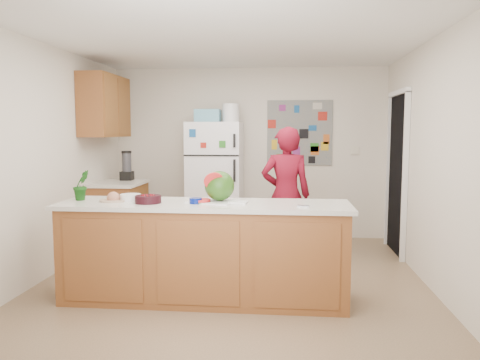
# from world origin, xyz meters

# --- Properties ---
(floor) EXTENTS (4.00, 4.50, 0.02)m
(floor) POSITION_xyz_m (0.00, 0.00, -0.01)
(floor) COLOR brown
(floor) RESTS_ON ground
(wall_back) EXTENTS (4.00, 0.02, 2.50)m
(wall_back) POSITION_xyz_m (0.00, 2.26, 1.25)
(wall_back) COLOR beige
(wall_back) RESTS_ON ground
(wall_left) EXTENTS (0.02, 4.50, 2.50)m
(wall_left) POSITION_xyz_m (-2.01, 0.00, 1.25)
(wall_left) COLOR beige
(wall_left) RESTS_ON ground
(wall_right) EXTENTS (0.02, 4.50, 2.50)m
(wall_right) POSITION_xyz_m (2.01, 0.00, 1.25)
(wall_right) COLOR beige
(wall_right) RESTS_ON ground
(ceiling) EXTENTS (4.00, 4.50, 0.02)m
(ceiling) POSITION_xyz_m (0.00, 0.00, 2.51)
(ceiling) COLOR white
(ceiling) RESTS_ON wall_back
(doorway) EXTENTS (0.03, 0.85, 2.04)m
(doorway) POSITION_xyz_m (1.99, 1.45, 1.02)
(doorway) COLOR black
(doorway) RESTS_ON ground
(peninsula_base) EXTENTS (2.60, 0.62, 0.88)m
(peninsula_base) POSITION_xyz_m (-0.20, -0.50, 0.44)
(peninsula_base) COLOR brown
(peninsula_base) RESTS_ON floor
(peninsula_top) EXTENTS (2.68, 0.70, 0.04)m
(peninsula_top) POSITION_xyz_m (-0.20, -0.50, 0.90)
(peninsula_top) COLOR silver
(peninsula_top) RESTS_ON peninsula_base
(side_counter_base) EXTENTS (0.60, 0.80, 0.86)m
(side_counter_base) POSITION_xyz_m (-1.69, 1.35, 0.43)
(side_counter_base) COLOR brown
(side_counter_base) RESTS_ON floor
(side_counter_top) EXTENTS (0.64, 0.84, 0.04)m
(side_counter_top) POSITION_xyz_m (-1.69, 1.35, 0.88)
(side_counter_top) COLOR silver
(side_counter_top) RESTS_ON side_counter_base
(upper_cabinets) EXTENTS (0.35, 1.00, 0.80)m
(upper_cabinets) POSITION_xyz_m (-1.82, 1.30, 1.90)
(upper_cabinets) COLOR brown
(upper_cabinets) RESTS_ON wall_left
(refrigerator) EXTENTS (0.75, 0.70, 1.70)m
(refrigerator) POSITION_xyz_m (-0.45, 1.88, 0.85)
(refrigerator) COLOR silver
(refrigerator) RESTS_ON floor
(fridge_top_bin) EXTENTS (0.35, 0.28, 0.18)m
(fridge_top_bin) POSITION_xyz_m (-0.55, 1.88, 1.79)
(fridge_top_bin) COLOR #5999B2
(fridge_top_bin) RESTS_ON refrigerator
(photo_collage) EXTENTS (0.95, 0.01, 0.95)m
(photo_collage) POSITION_xyz_m (0.75, 2.24, 1.55)
(photo_collage) COLOR slate
(photo_collage) RESTS_ON wall_back
(person) EXTENTS (0.62, 0.43, 1.63)m
(person) POSITION_xyz_m (0.55, 0.88, 0.81)
(person) COLOR maroon
(person) RESTS_ON floor
(blender_appliance) EXTENTS (0.13, 0.13, 0.38)m
(blender_appliance) POSITION_xyz_m (-1.64, 1.57, 1.09)
(blender_appliance) COLOR black
(blender_appliance) RESTS_ON side_counter_top
(cutting_board) EXTENTS (0.50, 0.43, 0.01)m
(cutting_board) POSITION_xyz_m (-0.12, -0.46, 0.93)
(cutting_board) COLOR white
(cutting_board) RESTS_ON peninsula_top
(watermelon) EXTENTS (0.28, 0.28, 0.28)m
(watermelon) POSITION_xyz_m (-0.06, -0.44, 1.07)
(watermelon) COLOR #1A5812
(watermelon) RESTS_ON cutting_board
(watermelon_slice) EXTENTS (0.18, 0.18, 0.02)m
(watermelon_slice) POSITION_xyz_m (-0.23, -0.51, 0.94)
(watermelon_slice) COLOR #B9362A
(watermelon_slice) RESTS_ON cutting_board
(cherry_bowl) EXTENTS (0.24, 0.24, 0.07)m
(cherry_bowl) POSITION_xyz_m (-0.70, -0.57, 0.96)
(cherry_bowl) COLOR black
(cherry_bowl) RESTS_ON peninsula_top
(white_bowl) EXTENTS (0.21, 0.21, 0.06)m
(white_bowl) POSITION_xyz_m (-0.92, -0.43, 0.95)
(white_bowl) COLOR white
(white_bowl) RESTS_ON peninsula_top
(cobalt_bowl) EXTENTS (0.12, 0.12, 0.05)m
(cobalt_bowl) POSITION_xyz_m (-0.27, -0.55, 0.95)
(cobalt_bowl) COLOR #031169
(cobalt_bowl) RESTS_ON peninsula_top
(plate) EXTENTS (0.27, 0.27, 0.02)m
(plate) POSITION_xyz_m (-1.06, -0.49, 0.93)
(plate) COLOR beige
(plate) RESTS_ON peninsula_top
(paper_towel) EXTENTS (0.18, 0.16, 0.02)m
(paper_towel) POSITION_xyz_m (0.12, -0.52, 0.93)
(paper_towel) COLOR white
(paper_towel) RESTS_ON peninsula_top
(keys) EXTENTS (0.10, 0.06, 0.01)m
(keys) POSITION_xyz_m (0.70, -0.65, 0.93)
(keys) COLOR gray
(keys) RESTS_ON peninsula_top
(potted_plant) EXTENTS (0.20, 0.20, 0.29)m
(potted_plant) POSITION_xyz_m (-1.39, -0.45, 1.06)
(potted_plant) COLOR #15480D
(potted_plant) RESTS_ON peninsula_top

